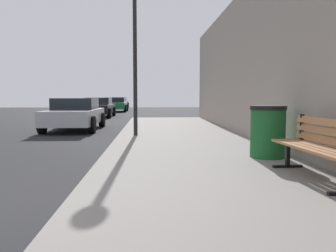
{
  "coord_description": "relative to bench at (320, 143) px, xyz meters",
  "views": [
    {
      "loc": [
        2.96,
        -3.44,
        1.32
      ],
      "look_at": [
        3.35,
        3.59,
        0.72
      ],
      "focal_mm": 36.5,
      "sensor_mm": 36.0,
      "label": 1
    }
  ],
  "objects": [
    {
      "name": "car_blue",
      "position": [
        -5.88,
        35.1,
        -0.02
      ],
      "size": [
        2.06,
        4.29,
        1.27
      ],
      "rotation": [
        0.0,
        0.0,
        3.14
      ],
      "color": "#233899",
      "rests_on": "ground_plane"
    },
    {
      "name": "bench",
      "position": [
        0.0,
        0.0,
        0.0
      ],
      "size": [
        0.58,
        1.86,
        0.89
      ],
      "rotation": [
        0.0,
        0.0,
        0.05
      ],
      "color": "#9E6B42",
      "rests_on": "sidewalk"
    },
    {
      "name": "sidewalk",
      "position": [
        -1.39,
        -1.25,
        -0.59
      ],
      "size": [
        4.0,
        32.0,
        0.15
      ],
      "primitive_type": "cube",
      "color": "gray",
      "rests_on": "ground_plane"
    },
    {
      "name": "street_lamp",
      "position": [
        -2.84,
        5.69,
        2.48
      ],
      "size": [
        0.36,
        0.36,
        4.39
      ],
      "color": "black",
      "rests_on": "sidewalk"
    },
    {
      "name": "car_green",
      "position": [
        -5.42,
        26.23,
        -0.02
      ],
      "size": [
        2.06,
        4.1,
        1.27
      ],
      "rotation": [
        0.0,
        0.0,
        3.14
      ],
      "color": "#196638",
      "rests_on": "ground_plane"
    },
    {
      "name": "trash_bin",
      "position": [
        -0.13,
        1.78,
        -0.01
      ],
      "size": [
        0.7,
        0.7,
        1.01
      ],
      "color": "#195926",
      "rests_on": "sidewalk"
    },
    {
      "name": "car_black",
      "position": [
        -5.75,
        18.02,
        -0.02
      ],
      "size": [
        1.94,
        4.41,
        1.27
      ],
      "rotation": [
        0.0,
        0.0,
        3.14
      ],
      "color": "black",
      "rests_on": "ground_plane"
    },
    {
      "name": "car_silver",
      "position": [
        -5.38,
        9.11,
        -0.02
      ],
      "size": [
        2.0,
        4.15,
        1.27
      ],
      "rotation": [
        0.0,
        0.0,
        3.14
      ],
      "color": "#B7B7BF",
      "rests_on": "ground_plane"
    }
  ]
}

